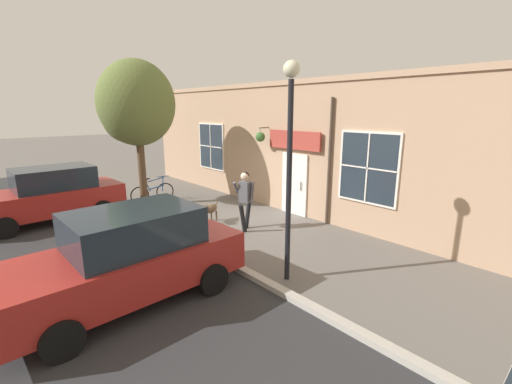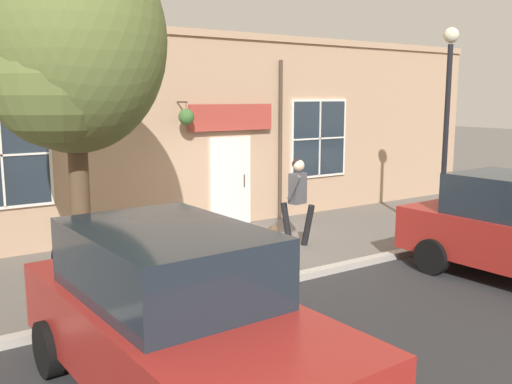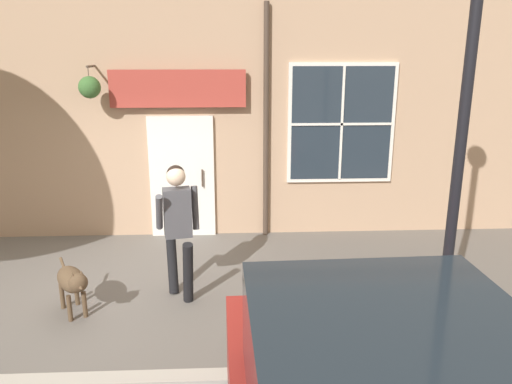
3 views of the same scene
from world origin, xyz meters
The scene contains 5 objects.
ground_plane centered at (0.00, 0.00, 0.00)m, with size 90.00×90.00×0.00m, color #66605B.
storefront_facade centered at (-2.34, -0.01, 2.25)m, with size 0.95×18.00×4.48m.
pedestrian_walking centered at (0.17, 0.78, 1.09)m, with size 0.72×0.55×1.79m.
dog_on_leash centered at (0.57, -0.48, 0.45)m, with size 0.91×0.59×0.69m.
street_lamp centered at (1.46, 3.72, 2.93)m, with size 0.32×0.32×4.42m.
Camera 3 is at (6.18, 1.48, 3.14)m, focal length 35.00 mm.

